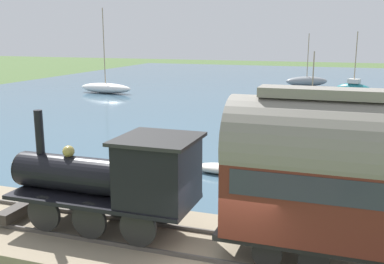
# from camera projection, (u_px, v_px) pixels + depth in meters

# --- Properties ---
(harbor_water) EXTENTS (80.00, 80.00, 0.01)m
(harbor_water) POSITION_uv_depth(u_px,v_px,m) (322.00, 91.00, 51.84)
(harbor_water) COLOR #426075
(harbor_water) RESTS_ON ground
(rail_embankment) EXTENTS (4.62, 56.00, 0.68)m
(rail_embankment) POSITION_uv_depth(u_px,v_px,m) (235.00, 260.00, 12.42)
(rail_embankment) COLOR gray
(rail_embankment) RESTS_ON ground
(steam_locomotive) EXTENTS (2.23, 6.17, 3.48)m
(steam_locomotive) POSITION_uv_depth(u_px,v_px,m) (119.00, 176.00, 13.09)
(steam_locomotive) COLOR black
(steam_locomotive) RESTS_ON rail_embankment
(sailboat_white) EXTENTS (2.30, 6.49, 9.15)m
(sailboat_white) POSITION_uv_depth(u_px,v_px,m) (106.00, 88.00, 49.66)
(sailboat_white) COLOR white
(sailboat_white) RESTS_ON harbor_water
(sailboat_teal) EXTENTS (2.72, 4.06, 6.67)m
(sailboat_teal) POSITION_uv_depth(u_px,v_px,m) (353.00, 89.00, 46.88)
(sailboat_teal) COLOR #1E707A
(sailboat_teal) RESTS_ON harbor_water
(sailboat_gray) EXTENTS (3.59, 5.46, 6.49)m
(sailboat_gray) POSITION_uv_depth(u_px,v_px,m) (307.00, 81.00, 56.15)
(sailboat_gray) COLOR gray
(sailboat_gray) RESTS_ON harbor_water
(sailboat_brown) EXTENTS (1.95, 6.15, 5.08)m
(sailboat_brown) POSITION_uv_depth(u_px,v_px,m) (311.00, 110.00, 36.14)
(sailboat_brown) COLOR brown
(sailboat_brown) RESTS_ON harbor_water
(rowboat_off_pier) EXTENTS (1.31, 3.07, 0.31)m
(rowboat_off_pier) POSITION_uv_depth(u_px,v_px,m) (40.00, 164.00, 22.12)
(rowboat_off_pier) COLOR silver
(rowboat_off_pier) RESTS_ON harbor_water
(rowboat_far_out) EXTENTS (2.02, 2.65, 0.50)m
(rowboat_far_out) POSITION_uv_depth(u_px,v_px,m) (146.00, 153.00, 23.74)
(rowboat_far_out) COLOR silver
(rowboat_far_out) RESTS_ON harbor_water
(rowboat_near_shore) EXTENTS (1.05, 2.49, 0.46)m
(rowboat_near_shore) POSITION_uv_depth(u_px,v_px,m) (221.00, 169.00, 21.04)
(rowboat_near_shore) COLOR beige
(rowboat_near_shore) RESTS_ON harbor_water
(rowboat_mid_harbor) EXTENTS (2.77, 2.71, 0.32)m
(rowboat_mid_harbor) POSITION_uv_depth(u_px,v_px,m) (343.00, 167.00, 21.45)
(rowboat_mid_harbor) COLOR #B7B2A3
(rowboat_mid_harbor) RESTS_ON harbor_water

